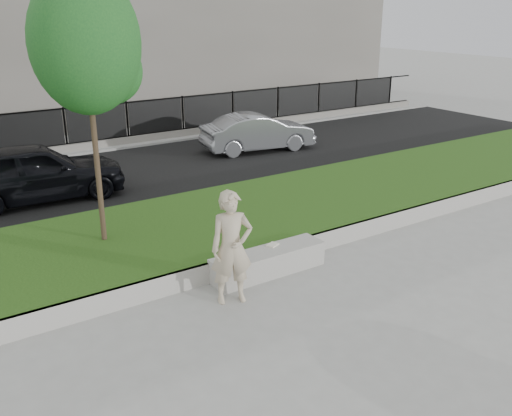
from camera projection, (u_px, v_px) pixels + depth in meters
ground at (297, 287)px, 10.36m from camera, size 90.00×90.00×0.00m
grass_bank at (215, 226)px, 12.64m from camera, size 34.00×4.00×0.40m
grass_kerb at (265, 257)px, 11.10m from camera, size 34.00×0.08×0.40m
street at (123, 175)px, 17.00m from camera, size 34.00×7.00×0.04m
far_pavement at (77, 145)px, 20.51m from camera, size 34.00×3.00×0.12m
iron_fence at (84, 137)px, 19.56m from camera, size 32.00×0.30×1.50m
building_facade at (14, 0)px, 24.31m from camera, size 34.00×10.00×10.00m
stone_bench at (268, 262)px, 10.82m from camera, size 2.31×0.58×0.47m
man at (232, 248)px, 9.57m from camera, size 0.84×0.67×1.99m
book at (273, 245)px, 10.96m from camera, size 0.28×0.24×0.03m
young_tree at (89, 48)px, 10.26m from camera, size 2.09×1.99×5.10m
car_dark at (34, 172)px, 14.55m from camera, size 4.57×2.03×1.53m
car_silver at (258, 132)px, 19.62m from camera, size 4.05×1.99×1.28m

